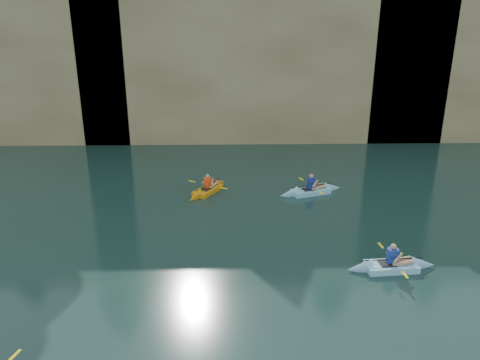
{
  "coord_description": "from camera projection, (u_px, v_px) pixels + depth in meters",
  "views": [
    {
      "loc": [
        -0.35,
        -9.03,
        8.52
      ],
      "look_at": [
        0.0,
        6.14,
        3.0
      ],
      "focal_mm": 35.0,
      "sensor_mm": 36.0,
      "label": 1
    }
  ],
  "objects": [
    {
      "name": "cliff",
      "position": [
        233.0,
        44.0,
        37.53
      ],
      "size": [
        70.0,
        16.0,
        12.0
      ],
      "primitive_type": "cube",
      "color": "tan",
      "rests_on": "ground"
    },
    {
      "name": "cliff_slab_center",
      "position": [
        264.0,
        56.0,
        30.73
      ],
      "size": [
        24.0,
        2.4,
        11.4
      ],
      "primitive_type": "cube",
      "color": "tan",
      "rests_on": "ground"
    },
    {
      "name": "sea_cave_center",
      "position": [
        175.0,
        120.0,
        31.39
      ],
      "size": [
        3.5,
        1.0,
        3.2
      ],
      "primitive_type": "cube",
      "color": "black",
      "rests_on": "ground"
    },
    {
      "name": "sea_cave_east",
      "position": [
        383.0,
        109.0,
        31.47
      ],
      "size": [
        5.0,
        1.0,
        4.5
      ],
      "primitive_type": "cube",
      "color": "black",
      "rests_on": "ground"
    },
    {
      "name": "kayaker_orange",
      "position": [
        208.0,
        190.0,
        23.19
      ],
      "size": [
        2.22,
        3.0,
        1.17
      ],
      "rotation": [
        0.0,
        0.0,
        1.02
      ],
      "color": "orange",
      "rests_on": "ground"
    },
    {
      "name": "kayaker_ltblue_near",
      "position": [
        391.0,
        266.0,
        16.25
      ],
      "size": [
        3.2,
        2.45,
        1.25
      ],
      "rotation": [
        0.0,
        0.0,
        0.08
      ],
      "color": "#8ECBEF",
      "rests_on": "ground"
    },
    {
      "name": "kayaker_ltblue_mid",
      "position": [
        311.0,
        191.0,
        23.02
      ],
      "size": [
        3.39,
        2.38,
        1.27
      ],
      "rotation": [
        0.0,
        0.0,
        0.33
      ],
      "color": "#82C5D9",
      "rests_on": "ground"
    }
  ]
}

